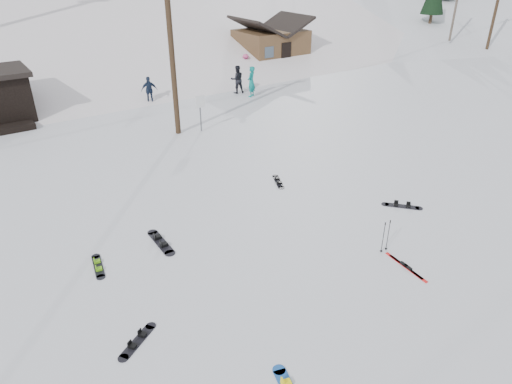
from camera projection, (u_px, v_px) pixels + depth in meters
ground at (346, 305)px, 11.81m from camera, size 200.00×200.00×0.00m
ski_slope at (29, 132)px, 57.57m from camera, size 60.00×85.24×65.97m
ridge_right at (290, 88)px, 72.42m from camera, size 45.66×93.98×54.59m
treeline_right at (319, 21)px, 60.44m from camera, size 20.00×60.00×10.00m
utility_pole at (170, 36)px, 20.85m from camera, size 2.00×0.26×9.00m
trail_sign at (200, 107)px, 22.68m from camera, size 0.50×0.09×1.85m
cabin at (271, 46)px, 36.13m from camera, size 5.39×4.40×3.77m
hero_skis at (406, 267)px, 13.22m from camera, size 0.26×1.61×0.08m
ski_poles at (386, 236)px, 13.68m from camera, size 0.29×0.08×1.07m
board_scatter_a at (137, 341)px, 10.69m from camera, size 1.16×0.84×0.09m
board_scatter_b at (161, 242)px, 14.32m from camera, size 0.34×1.71×0.12m
board_scatter_c at (98, 266)px, 13.24m from camera, size 0.44×1.32×0.09m
board_scatter_d at (402, 206)px, 16.37m from camera, size 1.04×1.16×0.10m
board_scatter_f at (278, 181)px, 18.12m from camera, size 0.67×1.22×0.09m
skier_teal at (251, 82)px, 28.43m from camera, size 0.82×0.76×1.88m
skier_dark at (237, 79)px, 29.16m from camera, size 1.00×0.87×1.75m
skier_pink at (246, 64)px, 33.84m from camera, size 0.99×0.64×1.45m
skier_navy at (149, 90)px, 27.17m from camera, size 1.02×0.67×1.61m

